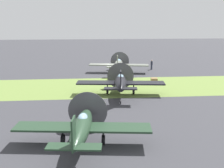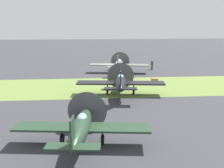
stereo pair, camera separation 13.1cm
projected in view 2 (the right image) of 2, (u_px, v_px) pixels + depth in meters
ground_plane at (109, 73)px, 45.77m from camera, size 160.00×160.00×0.00m
grass_verge at (114, 87)px, 36.31m from camera, size 120.00×11.00×0.01m
airplane_lead at (119, 64)px, 45.25m from camera, size 10.10×8.04×3.57m
airplane_wingman at (121, 82)px, 32.01m from camera, size 10.57×8.39×3.75m
airplane_trail at (81, 127)px, 18.98m from camera, size 9.85×7.82×3.49m
ground_crew_chief at (152, 65)px, 48.49m from camera, size 0.38×0.62×1.73m
supply_crate at (154, 80)px, 38.65m from camera, size 1.00×1.00×0.64m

